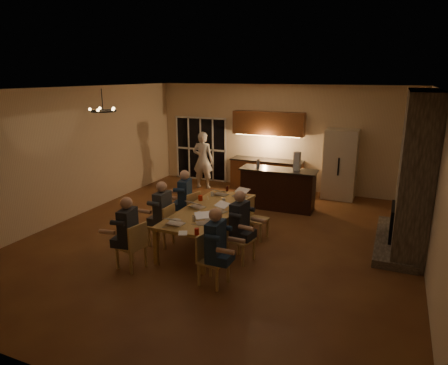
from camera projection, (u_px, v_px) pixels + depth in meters
floor at (221, 239)px, 8.70m from camera, size 9.00×9.00×0.00m
back_wall at (280, 138)px, 12.29m from camera, size 8.00×0.04×3.20m
left_wall at (72, 153)px, 9.82m from camera, size 0.04×9.00×3.20m
right_wall at (438, 189)px, 6.74m from camera, size 0.04×9.00×3.20m
ceiling at (221, 88)px, 7.86m from camera, size 8.00×9.00×0.04m
french_doors at (201, 149)px, 13.42m from camera, size 1.86×0.08×2.10m
fireplace at (415, 172)px, 7.93m from camera, size 0.58×2.50×3.20m
kitchenette at (267, 151)px, 12.22m from camera, size 2.24×0.68×2.40m
refrigerator at (340, 164)px, 11.39m from camera, size 0.90×0.68×2.00m
dining_table at (210, 226)px, 8.45m from camera, size 1.10×2.76×0.75m
bar_island at (278, 189)px, 10.59m from camera, size 2.02×0.72×1.08m
chair_left_near at (131, 246)px, 7.31m from camera, size 0.52×0.52×0.89m
chair_left_mid at (161, 225)px, 8.31m from camera, size 0.45×0.45×0.89m
chair_left_far at (188, 210)px, 9.24m from camera, size 0.53×0.53×0.89m
chair_right_near at (214, 260)px, 6.74m from camera, size 0.50×0.50×0.89m
chair_right_mid at (241, 239)px, 7.61m from camera, size 0.54×0.54×0.89m
chair_right_far at (257, 219)px, 8.66m from camera, size 0.49×0.49×0.89m
person_left_near at (128, 233)px, 7.24m from camera, size 0.68×0.68×1.38m
person_right_near at (216, 248)px, 6.64m from camera, size 0.60×0.60×1.38m
person_left_mid at (163, 214)px, 8.27m from camera, size 0.61×0.61×1.38m
person_right_mid at (239, 225)px, 7.62m from camera, size 0.69×0.69×1.38m
person_left_far at (185, 199)px, 9.22m from camera, size 0.70×0.70×1.38m
standing_person at (203, 160)px, 12.47m from camera, size 0.70×0.51×1.78m
chandelier at (103, 111)px, 8.21m from camera, size 0.54×0.54×0.03m
laptop_a at (176, 218)px, 7.50m from camera, size 0.33×0.30×0.23m
laptop_b at (205, 218)px, 7.54m from camera, size 0.42×0.42×0.23m
laptop_c at (197, 202)px, 8.45m from camera, size 0.39×0.37×0.23m
laptop_d at (219, 206)px, 8.18m from camera, size 0.40×0.38×0.23m
laptop_e at (221, 190)px, 9.34m from camera, size 0.36×0.33×0.23m
laptop_f at (240, 192)px, 9.19m from camera, size 0.38×0.35×0.23m
mug_front at (199, 214)px, 7.92m from camera, size 0.08×0.08×0.10m
mug_mid at (224, 200)px, 8.78m from camera, size 0.08×0.08×0.10m
mug_back at (212, 194)px, 9.25m from camera, size 0.08×0.08×0.10m
redcup_near at (197, 232)px, 7.01m from camera, size 0.08×0.08×0.12m
redcup_mid at (200, 198)px, 8.91m from camera, size 0.10×0.10×0.12m
can_silver at (194, 218)px, 7.64m from camera, size 0.06×0.06×0.12m
can_cola at (227, 189)px, 9.64m from camera, size 0.06×0.06×0.12m
can_right at (236, 205)px, 8.46m from camera, size 0.07×0.07×0.12m
plate_near at (212, 219)px, 7.76m from camera, size 0.26×0.26×0.02m
plate_left at (175, 221)px, 7.67m from camera, size 0.23×0.23×0.02m
plate_far at (244, 201)px, 8.89m from camera, size 0.26×0.26×0.02m
notepad at (183, 233)px, 7.07m from camera, size 0.24×0.26×0.01m
bar_bottle at (258, 164)px, 10.55m from camera, size 0.08×0.08×0.24m
bar_blender at (297, 161)px, 10.25m from camera, size 0.17×0.17×0.48m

